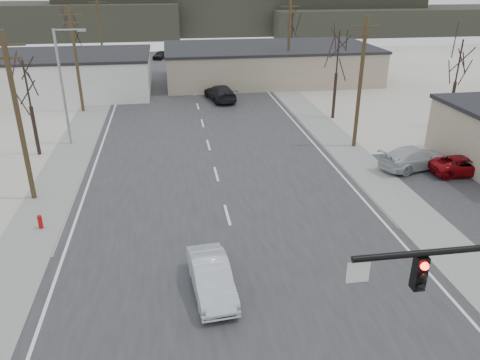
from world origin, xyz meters
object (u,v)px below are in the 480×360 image
object	(u,v)px
fire_hydrant	(40,222)
car_parked_silver	(414,158)
sedan_crossing	(211,277)
car_far_a	(220,93)
car_parked_red	(463,165)
car_far_b	(160,55)

from	to	relation	value
fire_hydrant	car_parked_silver	world-z (taller)	car_parked_silver
sedan_crossing	car_far_a	distance (m)	33.27
sedan_crossing	car_parked_silver	distance (m)	19.50
sedan_crossing	car_parked_red	bearing A→B (deg)	24.46
car_parked_silver	car_far_b	bearing A→B (deg)	4.14
fire_hydrant	sedan_crossing	distance (m)	11.05
car_far_b	car_far_a	bearing A→B (deg)	-53.87
sedan_crossing	car_far_b	size ratio (longest dim) A/B	1.23
fire_hydrant	car_far_a	bearing A→B (deg)	63.92
car_far_b	car_parked_red	size ratio (longest dim) A/B	0.81
car_parked_silver	sedan_crossing	bearing A→B (deg)	111.54
car_parked_red	car_parked_silver	xyz separation A→B (m)	(-2.80, 1.46, 0.14)
car_far_b	car_parked_red	bearing A→B (deg)	-44.75
car_parked_red	fire_hydrant	bearing A→B (deg)	99.63
sedan_crossing	car_far_a	world-z (taller)	car_far_a
fire_hydrant	car_parked_red	bearing A→B (deg)	7.35
fire_hydrant	car_parked_silver	distance (m)	24.64
car_far_a	car_parked_silver	size ratio (longest dim) A/B	1.07
fire_hydrant	car_far_b	size ratio (longest dim) A/B	0.24
fire_hydrant	car_parked_silver	xyz separation A→B (m)	(24.14, 4.94, 0.35)
sedan_crossing	car_parked_silver	size ratio (longest dim) A/B	0.85
sedan_crossing	car_far_b	bearing A→B (deg)	87.15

